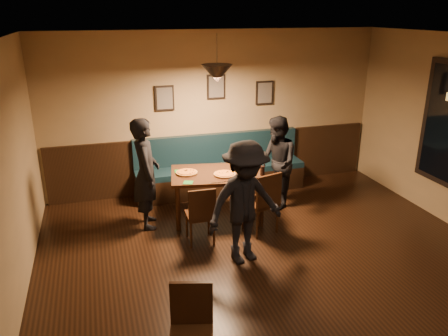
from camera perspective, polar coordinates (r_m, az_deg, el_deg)
The scene contains 24 objects.
floor at distance 5.34m, azimuth 9.59°, elevation -15.90°, with size 7.00×7.00×0.00m, color black.
ceiling at distance 4.37m, azimuth 11.74°, elevation 15.55°, with size 7.00×7.00×0.00m, color silver.
wall_back at distance 7.81m, azimuth -1.08°, elevation 7.27°, with size 6.00×6.00×0.00m, color #8C704F.
wainscot at distance 8.03m, azimuth -0.98°, elevation 0.94°, with size 5.88×0.06×1.00m, color black.
booth_bench at distance 7.78m, azimuth -0.44°, elevation 0.33°, with size 3.00×0.60×1.00m, color #0F232D, non-canonical shape.
picture_left at distance 7.54m, azimuth -7.72°, elevation 8.96°, with size 0.32×0.04×0.42m, color black.
picture_center at distance 7.70m, azimuth -1.04°, elevation 10.50°, with size 0.32×0.04×0.42m, color black.
picture_right at distance 8.01m, azimuth 5.27°, elevation 9.69°, with size 0.32×0.04×0.42m, color black.
pendant_lamp at distance 6.35m, azimuth -0.93°, elevation 12.16°, with size 0.44×0.44×0.25m, color black.
dining_table at distance 6.85m, azimuth -0.84°, elevation -3.57°, with size 1.40×0.90×0.75m, color black.
chair_near_left at distance 6.16m, azimuth -3.15°, elevation -5.92°, with size 0.38×0.38×0.85m, color black, non-canonical shape.
chair_near_right at distance 6.43m, azimuth 4.76°, elevation -4.34°, with size 0.42×0.42×0.95m, color black, non-canonical shape.
diner_left at distance 6.54m, azimuth -10.08°, elevation -0.72°, with size 0.61×0.40×1.67m, color black.
diner_right at distance 7.17m, azimuth 6.85°, elevation 0.65°, with size 0.74×0.57×1.52m, color black.
diner_front at distance 5.54m, azimuth 2.74°, elevation -4.55°, with size 1.05×0.60×1.62m, color black.
pizza_a at distance 6.70m, azimuth -4.85°, elevation -0.58°, with size 0.33×0.33×0.04m, color gold.
pizza_b at distance 6.61m, azimuth 0.09°, elevation -0.80°, with size 0.33×0.33×0.04m, color orange.
pizza_c at distance 6.99m, azimuth 2.55°, elevation 0.38°, with size 0.37×0.37×0.04m, color gold.
soda_glass at distance 6.61m, azimuth 4.99°, elevation -0.36°, with size 0.07×0.07×0.15m, color black.
tabasco_bottle at distance 6.80m, azimuth 3.00°, elevation 0.12°, with size 0.03×0.03×0.11m, color #AB1F05.
napkin_a at distance 6.81m, azimuth -5.80°, elevation -0.42°, with size 0.15×0.15×0.01m, color #1E701E.
napkin_b at distance 6.35m, azimuth -4.67°, elevation -1.88°, with size 0.13×0.13×0.01m, color #1F7624.
cutlery_set at distance 6.34m, azimuth -0.47°, elevation -1.87°, with size 0.02×0.18×0.00m, color silver.
cafe_chair_far at distance 4.09m, azimuth -4.27°, elevation -20.92°, with size 0.38×0.38×0.86m, color black, non-canonical shape.
Camera 1 is at (-2.04, -3.85, 3.09)m, focal length 35.26 mm.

